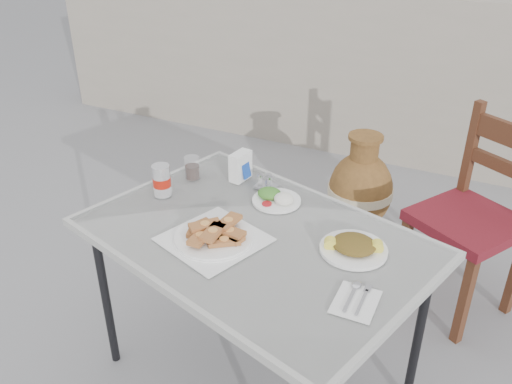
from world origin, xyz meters
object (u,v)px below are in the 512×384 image
at_px(pide_plate, 214,233).
at_px(napkin_holder, 241,166).
at_px(salad_chopped_plate, 354,246).
at_px(cola_glass, 192,169).
at_px(cafe_table, 255,245).
at_px(soda_can, 162,180).
at_px(condiment_caddy, 266,183).
at_px(salad_rice_plate, 276,198).
at_px(terracotta_urn, 360,191).
at_px(chair, 475,215).

xyz_separation_m(pide_plate, napkin_holder, (-0.13, 0.44, 0.03)).
bearing_deg(salad_chopped_plate, cola_glass, 164.37).
xyz_separation_m(cafe_table, soda_can, (-0.45, 0.09, 0.12)).
height_order(pide_plate, napkin_holder, napkin_holder).
distance_m(soda_can, cola_glass, 0.18).
bearing_deg(napkin_holder, soda_can, -122.03).
height_order(napkin_holder, condiment_caddy, napkin_holder).
bearing_deg(cafe_table, napkin_holder, 124.26).
distance_m(salad_rice_plate, soda_can, 0.46).
height_order(soda_can, condiment_caddy, soda_can).
bearing_deg(pide_plate, cafe_table, 41.07).
height_order(cola_glass, terracotta_urn, cola_glass).
xyz_separation_m(cafe_table, chair, (0.68, 0.89, -0.18)).
height_order(salad_rice_plate, condiment_caddy, condiment_caddy).
xyz_separation_m(salad_rice_plate, chair, (0.71, 0.65, -0.25)).
height_order(salad_chopped_plate, chair, chair).
bearing_deg(terracotta_urn, cafe_table, -92.74).
bearing_deg(soda_can, terracotta_urn, 65.94).
xyz_separation_m(soda_can, condiment_caddy, (0.35, 0.24, -0.04)).
xyz_separation_m(soda_can, cola_glass, (0.03, 0.18, -0.02)).
height_order(condiment_caddy, terracotta_urn, condiment_caddy).
height_order(salad_chopped_plate, terracotta_urn, salad_chopped_plate).
bearing_deg(napkin_holder, pide_plate, -65.88).
bearing_deg(soda_can, cafe_table, -11.28).
height_order(salad_chopped_plate, condiment_caddy, condiment_caddy).
bearing_deg(napkin_holder, salad_rice_plate, -18.53).
bearing_deg(salad_chopped_plate, pide_plate, -162.05).
bearing_deg(salad_rice_plate, cola_glass, 175.96).
xyz_separation_m(pide_plate, chair, (0.79, 0.99, -0.26)).
relative_size(cafe_table, chair, 1.44).
height_order(salad_rice_plate, chair, chair).
distance_m(salad_chopped_plate, terracotta_urn, 1.30).
relative_size(cafe_table, condiment_caddy, 15.65).
xyz_separation_m(salad_chopped_plate, napkin_holder, (-0.58, 0.29, 0.04)).
xyz_separation_m(condiment_caddy, chair, (0.79, 0.56, -0.25)).
xyz_separation_m(salad_chopped_plate, cola_glass, (-0.77, 0.22, 0.02)).
relative_size(salad_rice_plate, terracotta_urn, 0.30).
xyz_separation_m(pide_plate, terracotta_urn, (0.17, 1.34, -0.46)).
bearing_deg(napkin_holder, salad_chopped_plate, -18.49).
height_order(soda_can, chair, chair).
xyz_separation_m(cola_glass, condiment_caddy, (0.32, 0.06, -0.02)).
bearing_deg(terracotta_urn, salad_rice_plate, -94.78).
relative_size(napkin_holder, terracotta_urn, 0.19).
height_order(napkin_holder, terracotta_urn, napkin_holder).
xyz_separation_m(salad_chopped_plate, condiment_caddy, (-0.45, 0.28, 0.00)).
bearing_deg(salad_rice_plate, soda_can, -160.89).
xyz_separation_m(cola_glass, napkin_holder, (0.19, 0.08, 0.02)).
distance_m(salad_chopped_plate, condiment_caddy, 0.53).
xyz_separation_m(pide_plate, salad_chopped_plate, (0.46, 0.15, -0.01)).
distance_m(pide_plate, salad_chopped_plate, 0.48).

